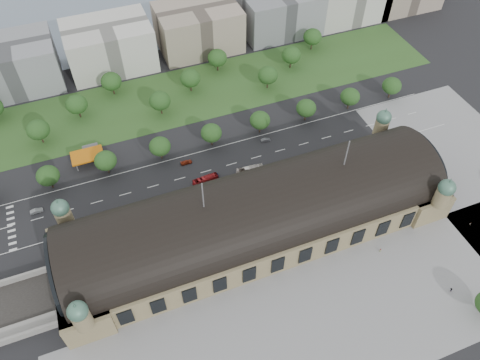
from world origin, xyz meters
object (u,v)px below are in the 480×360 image
object	(u,v)px
bus_east	(259,173)
traffic_car_2	(106,218)
traffic_car_4	(213,176)
pedestrian_2	(470,224)
petrol_station	(89,153)
parked_car_6	(190,205)
traffic_car_5	(266,140)
parked_car_1	(54,239)
parked_car_2	(123,227)
traffic_car_3	(186,162)
pedestrian_4	(451,290)
parked_car_4	(142,217)
bus_mid	(250,170)
pedestrian_0	(380,250)
traffic_car_1	(36,211)
parked_car_0	(85,230)
bus_west	(206,180)
parked_car_5	(123,227)
parked_car_3	(117,227)

from	to	relation	value
bus_east	traffic_car_2	bearing A→B (deg)	88.39
traffic_car_4	pedestrian_2	xyz separation A→B (m)	(87.34, -61.51, 0.01)
petrol_station	parked_car_6	bearing A→B (deg)	-52.34
traffic_car_5	parked_car_1	world-z (taller)	parked_car_1
traffic_car_5	parked_car_2	distance (m)	76.88
traffic_car_3	pedestrian_2	xyz separation A→B (m)	(95.81, -73.77, 0.06)
traffic_car_2	traffic_car_5	distance (m)	80.12
pedestrian_4	parked_car_4	bearing A→B (deg)	-100.00
traffic_car_4	bus_mid	world-z (taller)	bus_mid
pedestrian_2	pedestrian_4	bearing A→B (deg)	120.40
pedestrian_0	traffic_car_3	bearing A→B (deg)	140.33
traffic_car_1	pedestrian_0	distance (m)	138.10
parked_car_0	bus_west	world-z (taller)	bus_west
traffic_car_5	parked_car_2	size ratio (longest dim) A/B	0.84
parked_car_0	bus_west	distance (m)	52.95
parked_car_0	parked_car_4	distance (m)	22.24
traffic_car_3	bus_east	distance (m)	33.31
pedestrian_2	parked_car_5	bearing A→B (deg)	60.50
parked_car_1	traffic_car_1	bearing A→B (deg)	161.16
parked_car_1	parked_car_5	distance (m)	26.53
bus_mid	pedestrian_4	bearing A→B (deg)	-144.84
traffic_car_4	bus_mid	bearing A→B (deg)	77.71
petrol_station	pedestrian_4	xyz separation A→B (m)	(109.04, -114.50, -1.97)
parked_car_1	parked_car_6	distance (m)	54.25
parked_car_3	parked_car_4	xyz separation A→B (m)	(10.31, 1.37, 0.02)
parked_car_1	bus_west	xyz separation A→B (m)	(64.53, 7.00, 0.83)
parked_car_6	pedestrian_0	distance (m)	77.58
traffic_car_2	traffic_car_4	bearing A→B (deg)	95.01
traffic_car_1	parked_car_6	distance (m)	62.49
traffic_car_5	pedestrian_0	bearing A→B (deg)	-159.05
pedestrian_4	traffic_car_5	bearing A→B (deg)	-134.94
traffic_car_3	parked_car_5	xyz separation A→B (m)	(-33.79, -24.84, 0.01)
traffic_car_5	parked_car_3	bearing A→B (deg)	116.01
traffic_car_5	parked_car_4	size ratio (longest dim) A/B	0.92
traffic_car_2	traffic_car_3	bearing A→B (deg)	112.82
traffic_car_2	parked_car_2	bearing A→B (deg)	36.08
petrol_station	pedestrian_2	xyz separation A→B (m)	(135.13, -93.21, -2.13)
parked_car_0	parked_car_6	xyz separation A→B (m)	(42.12, -3.09, -0.16)
petrol_station	traffic_car_1	world-z (taller)	petrol_station
traffic_car_4	parked_car_2	size ratio (longest dim) A/B	0.90
petrol_station	parked_car_5	size ratio (longest dim) A/B	2.54
bus_west	parked_car_2	bearing A→B (deg)	101.56
traffic_car_1	parked_car_4	size ratio (longest dim) A/B	1.04
traffic_car_3	petrol_station	bearing A→B (deg)	63.29
parked_car_1	parked_car_6	xyz separation A→B (m)	(54.17, -3.09, -0.10)
parked_car_5	bus_west	size ratio (longest dim) A/B	0.48
bus_east	parked_car_2	bearing A→B (deg)	94.79
traffic_car_2	parked_car_2	xyz separation A→B (m)	(5.38, -6.93, 0.10)
traffic_car_1	bus_west	size ratio (longest dim) A/B	0.43
traffic_car_5	bus_west	world-z (taller)	bus_west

